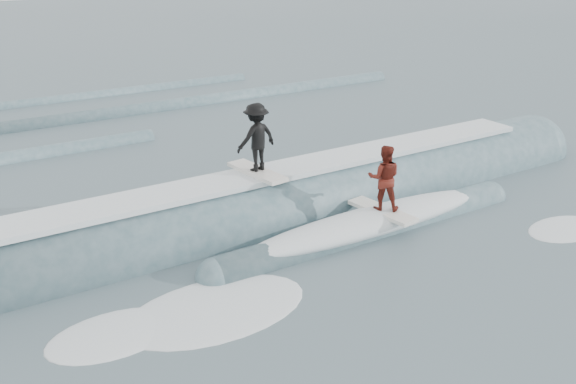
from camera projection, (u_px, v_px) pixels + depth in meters
ground at (392, 300)px, 13.55m from camera, size 160.00×160.00×0.00m
breaking_wave at (277, 218)px, 17.44m from camera, size 24.29×4.07×2.59m
surfer_black at (256, 140)px, 16.52m from camera, size 1.23×2.05×1.89m
surfer_red at (384, 181)px, 16.38m from camera, size 1.07×2.05×1.83m
whitewater at (375, 304)px, 13.39m from camera, size 14.05×6.66×0.10m
far_swells at (57, 126)px, 26.12m from camera, size 36.76×8.65×0.80m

